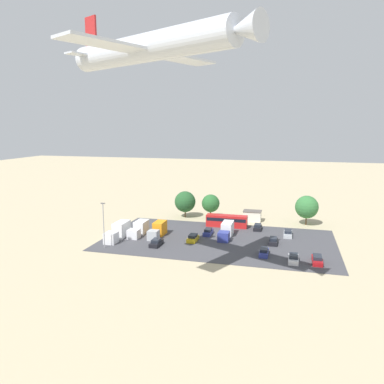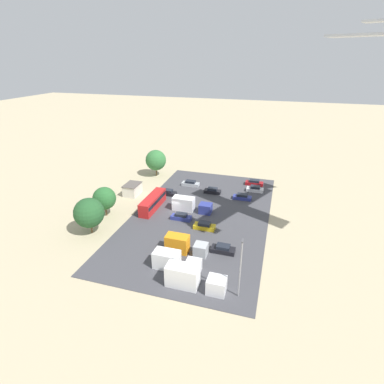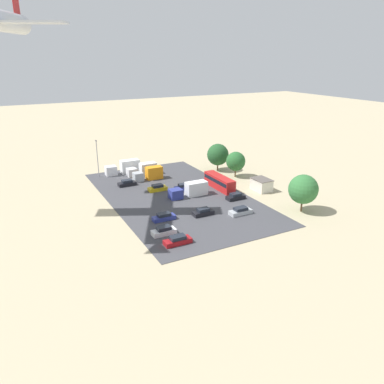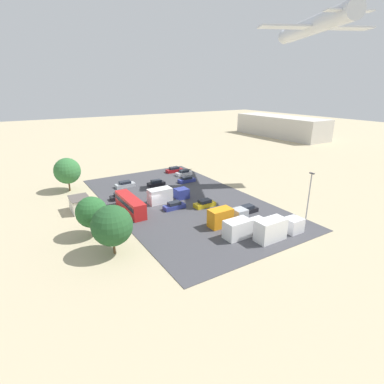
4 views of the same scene
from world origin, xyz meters
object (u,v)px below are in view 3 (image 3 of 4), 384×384
object	(u,v)px
parked_car_7	(158,188)
parked_truck_3	(150,174)
parked_car_6	(236,197)
parked_car_8	(127,183)
shed_building	(261,185)
parked_truck_1	(191,190)
parked_car_4	(164,217)
parked_truck_2	(143,169)
parked_car_1	(240,211)
parked_car_2	(203,212)
parked_car_5	(164,231)
parked_truck_0	(125,167)
parked_car_3	(184,187)
parked_car_0	(178,240)
bus	(219,182)

from	to	relation	value
parked_car_7	parked_truck_3	bearing A→B (deg)	170.27
parked_car_6	parked_car_8	size ratio (longest dim) A/B	0.97
shed_building	parked_truck_1	bearing A→B (deg)	75.45
parked_car_4	parked_car_7	bearing A→B (deg)	-18.55
parked_truck_2	parked_truck_3	bearing A→B (deg)	178.53
parked_car_8	parked_truck_3	size ratio (longest dim) A/B	0.57
shed_building	parked_car_1	bearing A→B (deg)	127.46
parked_car_4	parked_car_7	size ratio (longest dim) A/B	1.02
parked_car_2	parked_car_4	xyz separation A→B (m)	(1.45, 7.93, -0.01)
parked_car_6	parked_car_1	bearing A→B (deg)	-27.12
parked_car_5	parked_truck_0	distance (m)	39.54
parked_car_3	parked_truck_0	distance (m)	21.11
parked_car_0	parked_car_3	xyz separation A→B (m)	(24.13, -13.17, 0.01)
shed_building	parked_truck_3	bearing A→B (deg)	45.63
parked_car_0	parked_truck_0	xyz separation A→B (m)	(43.52, -4.87, 1.00)
parked_car_4	parked_car_6	xyz separation A→B (m)	(2.89, -18.65, 0.01)
bus	parked_truck_1	world-z (taller)	parked_truck_1
parked_car_0	parked_car_6	xyz separation A→B (m)	(13.01, -20.54, -0.01)
parked_truck_0	parked_car_7	bearing A→B (deg)	-171.76
parked_car_7	parked_car_3	bearing A→B (deg)	68.85
parked_car_0	parked_truck_0	bearing A→B (deg)	173.62
parked_car_0	parked_car_1	size ratio (longest dim) A/B	1.01
parked_truck_1	parked_truck_2	bearing A→B (deg)	10.06
parked_car_3	parked_car_6	distance (m)	13.34
parked_truck_1	parked_truck_3	distance (m)	16.15
bus	parked_car_2	size ratio (longest dim) A/B	2.44
bus	parked_car_3	size ratio (longest dim) A/B	2.35
shed_building	parked_car_3	distance (m)	18.48
shed_building	parked_truck_1	distance (m)	17.28
parked_car_2	parked_truck_0	xyz separation A→B (m)	(34.84, 4.96, 1.01)
parked_car_2	parked_car_4	world-z (taller)	parked_car_2
parked_car_3	shed_building	bearing A→B (deg)	-118.71
bus	parked_truck_0	size ratio (longest dim) A/B	1.13
parked_truck_0	parked_truck_1	xyz separation A→B (m)	(-23.91, -7.77, -0.19)
parked_car_0	parked_truck_2	distance (m)	41.13
parked_car_3	parked_car_7	size ratio (longest dim) A/B	1.01
parked_car_6	parked_truck_2	world-z (taller)	parked_truck_2
parked_car_8	parked_car_1	bearing A→B (deg)	-152.06
parked_car_8	parked_truck_1	distance (m)	17.29
parked_car_2	parked_car_6	bearing A→B (deg)	112.02
shed_building	parked_car_4	distance (m)	27.96
shed_building	parked_car_1	world-z (taller)	shed_building
parked_car_0	parked_car_6	size ratio (longest dim) A/B	1.14
bus	parked_car_0	world-z (taller)	bus
parked_car_5	parked_car_6	xyz separation A→B (m)	(8.63, -21.19, -0.04)
parked_truck_0	bus	bearing A→B (deg)	-144.05
parked_car_8	parked_truck_0	bearing A→B (deg)	-15.27
shed_building	parked_car_5	size ratio (longest dim) A/B	1.13
parked_car_4	parked_car_5	world-z (taller)	parked_car_5
bus	parked_car_2	world-z (taller)	bus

